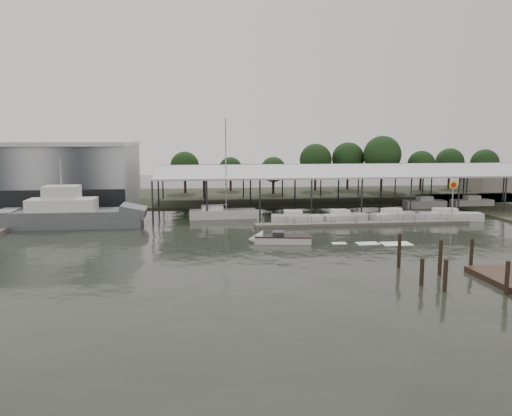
{
  "coord_description": "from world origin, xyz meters",
  "views": [
    {
      "loc": [
        -6.42,
        -50.81,
        11.16
      ],
      "look_at": [
        1.1,
        9.6,
        2.5
      ],
      "focal_mm": 35.0,
      "sensor_mm": 36.0,
      "label": 1
    }
  ],
  "objects": [
    {
      "name": "covered_boat_shed",
      "position": [
        17.0,
        28.0,
        6.13
      ],
      "size": [
        58.24,
        24.0,
        6.96
      ],
      "color": "silver",
      "rests_on": "ground"
    },
    {
      "name": "shell_fuel_sign",
      "position": [
        27.0,
        9.99,
        3.93
      ],
      "size": [
        1.1,
        0.18,
        5.55
      ],
      "color": "#95989B",
      "rests_on": "ground"
    },
    {
      "name": "land_strip_far",
      "position": [
        0.0,
        42.0,
        0.1
      ],
      "size": [
        140.0,
        30.0,
        0.3
      ],
      "color": "#3D4332",
      "rests_on": "ground"
    },
    {
      "name": "moored_cruiser_2",
      "position": [
        20.33,
        12.83,
        0.61
      ],
      "size": [
        7.09,
        3.63,
        1.7
      ],
      "rotation": [
        0.0,
        0.0,
        0.22
      ],
      "color": "white",
      "rests_on": "ground"
    },
    {
      "name": "storage_warehouse",
      "position": [
        -28.0,
        29.94,
        5.29
      ],
      "size": [
        24.5,
        20.5,
        10.5
      ],
      "color": "#B0B6BC",
      "rests_on": "ground"
    },
    {
      "name": "horizon_tree_line",
      "position": [
        27.01,
        48.57,
        6.31
      ],
      "size": [
        68.47,
        11.75,
        11.48
      ],
      "color": "black",
      "rests_on": "ground"
    },
    {
      "name": "mooring_pilings",
      "position": [
        13.35,
        -14.26,
        0.97
      ],
      "size": [
        7.37,
        8.52,
        3.53
      ],
      "color": "#322619",
      "rests_on": "ground"
    },
    {
      "name": "grey_trawler",
      "position": [
        -21.62,
        13.26,
        1.58
      ],
      "size": [
        17.92,
        4.64,
        8.84
      ],
      "rotation": [
        0.0,
        0.0,
        0.0
      ],
      "color": "slate",
      "rests_on": "ground"
    },
    {
      "name": "ground",
      "position": [
        0.0,
        0.0,
        0.0
      ],
      "size": [
        200.0,
        200.0,
        0.0
      ],
      "primitive_type": "plane",
      "color": "#242A22",
      "rests_on": "ground"
    },
    {
      "name": "trawler_dock",
      "position": [
        -30.0,
        14.0,
        0.25
      ],
      "size": [
        3.0,
        18.0,
        0.5
      ],
      "color": "#635F57",
      "rests_on": "ground"
    },
    {
      "name": "moored_cruiser_1",
      "position": [
        13.17,
        12.61,
        0.61
      ],
      "size": [
        6.39,
        3.51,
        1.7
      ],
      "rotation": [
        0.0,
        0.0,
        0.23
      ],
      "color": "white",
      "rests_on": "ground"
    },
    {
      "name": "moored_cruiser_3",
      "position": [
        27.59,
        12.12,
        0.61
      ],
      "size": [
        9.07,
        3.92,
        1.7
      ],
      "rotation": [
        0.0,
        0.0,
        -0.2
      ],
      "color": "white",
      "rests_on": "ground"
    },
    {
      "name": "speedboat_underway",
      "position": [
        2.29,
        0.57,
        0.39
      ],
      "size": [
        17.6,
        4.8,
        2.0
      ],
      "rotation": [
        0.0,
        0.0,
        2.98
      ],
      "color": "white",
      "rests_on": "ground"
    },
    {
      "name": "white_sailboat",
      "position": [
        -2.68,
        17.66,
        0.66
      ],
      "size": [
        9.28,
        2.87,
        14.01
      ],
      "rotation": [
        0.0,
        0.0,
        0.03
      ],
      "color": "white",
      "rests_on": "ground"
    },
    {
      "name": "distant_commercial_buildings",
      "position": [
        59.03,
        44.69,
        1.84
      ],
      "size": [
        22.0,
        8.0,
        4.0
      ],
      "color": "gray",
      "rests_on": "ground"
    },
    {
      "name": "floating_dock",
      "position": [
        15.0,
        10.0,
        0.2
      ],
      "size": [
        28.0,
        2.0,
        1.4
      ],
      "color": "#635F57",
      "rests_on": "ground"
    },
    {
      "name": "moored_cruiser_0",
      "position": [
        6.81,
        12.54,
        0.61
      ],
      "size": [
        6.98,
        3.24,
        1.7
      ],
      "rotation": [
        0.0,
        0.0,
        -0.16
      ],
      "color": "white",
      "rests_on": "ground"
    }
  ]
}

